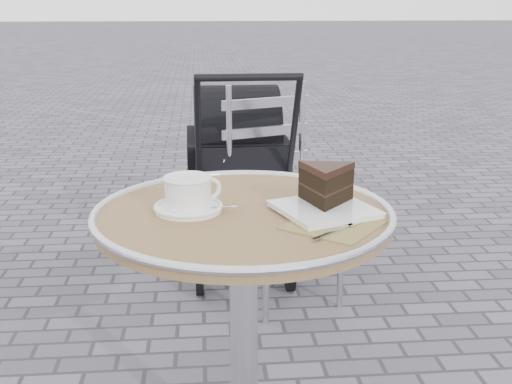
{
  "coord_description": "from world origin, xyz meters",
  "views": [
    {
      "loc": [
        -0.1,
        -1.44,
        1.21
      ],
      "look_at": [
        0.03,
        -0.01,
        0.78
      ],
      "focal_mm": 45.0,
      "sensor_mm": 36.0,
      "label": 1
    }
  ],
  "objects": [
    {
      "name": "bistro_chair",
      "position": [
        0.2,
        1.11,
        0.55
      ],
      "size": [
        0.51,
        0.51,
        0.89
      ],
      "rotation": [
        0.0,
        0.0,
        0.36
      ],
      "color": "silver",
      "rests_on": "ground"
    },
    {
      "name": "cake_plate_set",
      "position": [
        0.2,
        -0.01,
        0.78
      ],
      "size": [
        0.26,
        0.35,
        0.11
      ],
      "rotation": [
        0.0,
        0.0,
        0.35
      ],
      "color": "olive",
      "rests_on": "cafe_table"
    },
    {
      "name": "cappuccino_set",
      "position": [
        -0.13,
        0.02,
        0.77
      ],
      "size": [
        0.19,
        0.16,
        0.08
      ],
      "rotation": [
        0.0,
        0.0,
        0.42
      ],
      "color": "white",
      "rests_on": "cafe_table"
    },
    {
      "name": "baby_stroller",
      "position": [
        0.07,
        1.43,
        0.43
      ],
      "size": [
        0.45,
        0.93,
        0.96
      ],
      "rotation": [
        0.0,
        0.0,
        0.02
      ],
      "color": "black",
      "rests_on": "ground"
    },
    {
      "name": "cafe_table",
      "position": [
        0.0,
        0.0,
        0.57
      ],
      "size": [
        0.72,
        0.72,
        0.74
      ],
      "color": "silver",
      "rests_on": "ground"
    }
  ]
}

